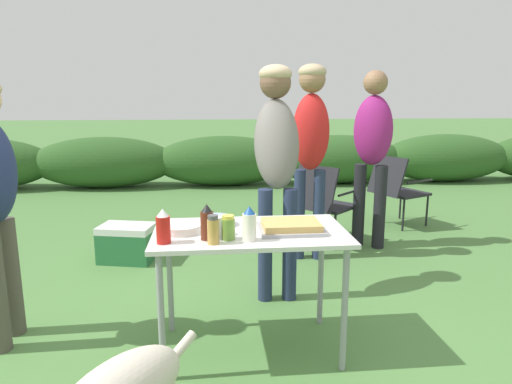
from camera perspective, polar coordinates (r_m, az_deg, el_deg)
The scene contains 18 objects.
ground_plane at distance 2.92m, azimuth -0.70°, elevation -18.91°, with size 60.00×60.00×0.00m, color #4C7A3D.
shrub_hedge at distance 7.87m, azimuth -4.09°, elevation 3.92°, with size 14.40×0.90×0.85m.
folding_table at distance 2.64m, azimuth -0.74°, elevation -6.43°, with size 1.10×0.64×0.74m.
food_tray at distance 2.61m, azimuth 4.38°, elevation -4.32°, with size 0.36×0.28×0.06m.
plate_stack at distance 2.62m, azimuth -9.41°, elevation -4.45°, with size 0.24×0.24×0.04m, color white.
mixing_bowl at distance 2.73m, azimuth -4.84°, elevation -3.44°, with size 0.20×0.20×0.07m, color #99B2CC.
paper_cup_stack at distance 2.53m, azimuth -5.18°, elevation -4.26°, with size 0.08×0.08×0.10m, color white.
relish_jar at distance 2.45m, azimuth -3.50°, elevation -4.47°, with size 0.07×0.07×0.13m.
bbq_sauce_bottle at distance 2.45m, azimuth -6.15°, elevation -3.83°, with size 0.07×0.07×0.19m.
ketchup_bottle at distance 2.42m, azimuth -11.52°, elevation -4.29°, with size 0.07×0.07×0.18m.
spice_jar at distance 2.38m, azimuth -5.38°, elevation -4.74°, with size 0.06×0.06×0.15m.
mayo_bottle at distance 2.41m, azimuth -0.83°, elevation -4.07°, with size 0.07×0.07×0.19m.
standing_person_in_olive_jacket at distance 3.35m, azimuth 2.58°, elevation 5.35°, with size 0.35×0.49×1.73m.
standing_person_in_red_jacket at distance 4.62m, azimuth 14.35°, elevation 5.98°, with size 0.46×0.43×1.74m.
standing_person_in_gray_fleece at distance 4.14m, azimuth 6.87°, elevation 6.85°, with size 0.36×0.29×1.78m.
camp_chair_green_behind_table at distance 5.55m, azimuth 17.19°, elevation 0.60°, with size 0.73×0.67×0.83m.
camp_chair_near_hedge at distance 4.68m, azimuth 8.44°, elevation -1.00°, with size 0.75×0.74×0.83m.
cooler_box at distance 4.40m, azimuth -15.80°, elevation -6.16°, with size 0.54×0.42×0.34m.
Camera 1 is at (-0.22, -2.50, 1.48)m, focal length 32.00 mm.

